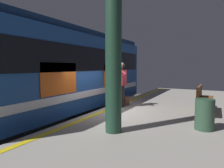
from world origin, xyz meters
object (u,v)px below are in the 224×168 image
at_px(train_carriage, 61,70).
at_px(passenger, 121,81).
at_px(station_column, 113,54).
at_px(handbag, 125,101).
at_px(trash_bin, 205,114).
at_px(bench, 203,98).

bearing_deg(train_carriage, passenger, 96.57).
distance_m(train_carriage, station_column, 4.46).
distance_m(train_carriage, handbag, 3.01).
relative_size(passenger, handbag, 4.53).
relative_size(handbag, station_column, 0.10).
xyz_separation_m(train_carriage, station_column, (2.40, 3.73, 0.41)).
bearing_deg(passenger, station_column, 21.44).
height_order(handbag, trash_bin, trash_bin).
bearing_deg(bench, handbag, -91.53).
relative_size(handbag, trash_bin, 0.49).
relative_size(train_carriage, handbag, 26.93).
height_order(station_column, bench, station_column).
relative_size(passenger, bench, 1.01).
height_order(passenger, bench, passenger).
bearing_deg(station_column, handbag, -160.92).
height_order(train_carriage, passenger, train_carriage).
bearing_deg(trash_bin, train_carriage, -102.39).
height_order(train_carriage, bench, train_carriage).
distance_m(passenger, bench, 2.88).
bearing_deg(passenger, train_carriage, -83.43).
height_order(passenger, trash_bin, passenger).
xyz_separation_m(bench, trash_bin, (1.89, 0.14, -0.12)).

